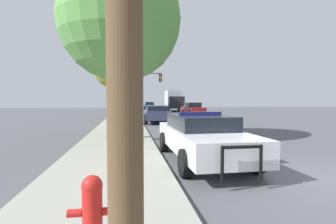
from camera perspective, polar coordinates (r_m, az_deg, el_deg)
The scene contains 12 objects.
ground_plane at distance 7.25m, azimuth 32.07°, elevation -12.45°, with size 110.00×110.00×0.00m, color #4F4F54.
sidewalk_left at distance 5.61m, azimuth -13.76°, elevation -15.88°, with size 3.00×110.00×0.13m.
police_car at distance 8.04m, azimuth 7.35°, elevation -5.15°, with size 2.15×5.26×1.47m.
fire_hydrant at distance 3.34m, azimuth -16.15°, elevation -19.67°, with size 0.56×0.24×0.85m.
traffic_light at distance 28.34m, azimuth -5.93°, elevation 6.04°, with size 4.00×0.35×4.68m.
car_background_midblock at distance 20.77m, azimuth -2.36°, elevation -0.31°, with size 2.24×4.67×1.36m.
car_background_distant at distance 48.73m, azimuth -4.10°, elevation 1.44°, with size 2.09×4.72×1.39m.
car_background_oncoming at distance 29.96m, azimuth 5.42°, elevation 0.72°, with size 2.04×4.65×1.50m.
box_truck at distance 41.97m, azimuth 1.23°, elevation 2.61°, with size 2.68×7.04×3.25m.
tree_sidewalk_far at distance 35.39m, azimuth -8.38°, elevation 8.35°, with size 3.79×3.79×7.12m.
tree_sidewalk_near at distance 12.17m, azimuth -10.39°, elevation 18.98°, with size 5.27×5.27×7.78m.
tree_sidewalk_mid at distance 26.94m, azimuth -11.48°, elevation 9.69°, with size 4.42×4.42×7.22m.
Camera 1 is at (-4.60, -5.29, 1.85)m, focal length 28.00 mm.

